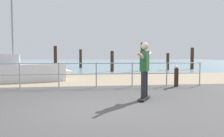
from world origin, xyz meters
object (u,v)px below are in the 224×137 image
(sailboat, at_px, (23,72))
(bollard_short, at_px, (176,78))
(seagull, at_px, (176,67))
(skateboarder, at_px, (145,67))
(skateboard, at_px, (144,98))

(sailboat, height_order, bollard_short, sailboat)
(sailboat, relative_size, seagull, 10.80)
(skateboarder, height_order, seagull, skateboarder)
(skateboarder, distance_m, seagull, 3.30)
(sailboat, relative_size, bollard_short, 6.36)
(sailboat, distance_m, bollard_short, 7.53)
(skateboard, bearing_deg, bollard_short, 50.13)
(sailboat, bearing_deg, seagull, -21.56)
(bollard_short, bearing_deg, skateboarder, -129.87)
(bollard_short, xyz_separation_m, seagull, (0.01, 0.02, 0.47))
(skateboard, distance_m, bollard_short, 3.30)
(skateboard, bearing_deg, sailboat, 132.68)
(bollard_short, bearing_deg, skateboard, -129.87)
(sailboat, height_order, skateboard, sailboat)
(skateboard, height_order, seagull, seagull)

